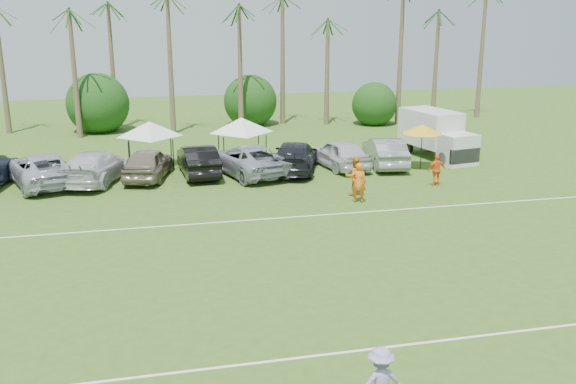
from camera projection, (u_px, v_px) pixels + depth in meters
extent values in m
cube|color=white|center=(267.00, 362.00, 16.92)|extent=(80.00, 0.10, 0.01)
cube|color=white|center=(214.00, 223.00, 28.18)|extent=(80.00, 0.10, 0.01)
cone|color=brown|center=(9.00, 69.00, 46.74)|extent=(0.44, 0.44, 10.00)
cone|color=brown|center=(66.00, 61.00, 47.48)|extent=(0.44, 0.44, 11.00)
cone|color=brown|center=(123.00, 80.00, 48.76)|extent=(0.44, 0.44, 8.00)
cone|color=brown|center=(176.00, 72.00, 49.49)|extent=(0.44, 0.44, 9.00)
cone|color=brown|center=(227.00, 65.00, 50.23)|extent=(0.44, 0.44, 10.00)
cone|color=brown|center=(277.00, 58.00, 50.97)|extent=(0.44, 0.44, 11.00)
cone|color=brown|center=(336.00, 75.00, 52.46)|extent=(0.44, 0.44, 8.00)
cone|color=brown|center=(394.00, 68.00, 53.42)|extent=(0.44, 0.44, 9.00)
cone|color=brown|center=(449.00, 61.00, 54.37)|extent=(0.44, 0.44, 10.00)
cone|color=brown|center=(492.00, 54.00, 55.11)|extent=(0.44, 0.44, 11.00)
cylinder|color=brown|center=(100.00, 122.00, 50.14)|extent=(0.30, 0.30, 1.40)
sphere|color=#133C11|center=(98.00, 108.00, 49.85)|extent=(4.00, 4.00, 4.00)
cylinder|color=brown|center=(251.00, 117.00, 52.76)|extent=(0.30, 0.30, 1.40)
sphere|color=#133C11|center=(250.00, 103.00, 52.46)|extent=(4.00, 4.00, 4.00)
cylinder|color=brown|center=(366.00, 113.00, 54.94)|extent=(0.30, 0.30, 1.40)
sphere|color=#133C11|center=(366.00, 100.00, 54.64)|extent=(4.00, 4.00, 4.00)
imported|color=orange|center=(359.00, 183.00, 31.00)|extent=(0.84, 0.71, 1.98)
imported|color=orange|center=(355.00, 176.00, 32.19)|extent=(0.97, 0.76, 1.99)
imported|color=orange|center=(437.00, 170.00, 34.06)|extent=(1.01, 0.43, 1.72)
cube|color=silver|center=(430.00, 128.00, 41.12)|extent=(2.97, 4.45, 2.23)
cube|color=silver|center=(458.00, 149.00, 38.85)|extent=(2.32, 1.97, 1.87)
cube|color=black|center=(465.00, 156.00, 38.34)|extent=(2.06, 0.66, 0.89)
cube|color=#E5590C|center=(444.00, 132.00, 41.67)|extent=(0.29, 1.40, 0.80)
cylinder|color=black|center=(444.00, 159.00, 38.80)|extent=(0.42, 0.84, 0.80)
cylinder|color=black|center=(467.00, 156.00, 39.51)|extent=(0.42, 0.84, 0.80)
cylinder|color=black|center=(408.00, 147.00, 42.09)|extent=(0.42, 0.84, 0.80)
cylinder|color=black|center=(430.00, 145.00, 42.79)|extent=(0.42, 0.84, 0.80)
cylinder|color=black|center=(129.00, 157.00, 36.95)|extent=(0.06, 0.06, 1.81)
cylinder|color=black|center=(173.00, 155.00, 37.50)|extent=(0.06, 0.06, 1.81)
cylinder|color=black|center=(129.00, 148.00, 39.32)|extent=(0.06, 0.06, 1.81)
cylinder|color=black|center=(171.00, 146.00, 39.87)|extent=(0.06, 0.06, 1.81)
pyramid|color=silver|center=(149.00, 121.00, 37.92)|extent=(3.92, 3.92, 0.91)
cylinder|color=black|center=(224.00, 152.00, 38.08)|extent=(0.06, 0.06, 1.84)
cylinder|color=black|center=(266.00, 150.00, 38.64)|extent=(0.06, 0.06, 1.84)
cylinder|color=black|center=(219.00, 144.00, 40.48)|extent=(0.06, 0.06, 1.84)
cylinder|color=black|center=(258.00, 142.00, 41.04)|extent=(0.06, 0.06, 1.84)
pyramid|color=white|center=(241.00, 118.00, 39.07)|extent=(3.97, 3.97, 0.92)
cylinder|color=black|center=(421.00, 149.00, 37.71)|extent=(0.05, 0.05, 2.38)
cone|color=gold|center=(422.00, 129.00, 37.39)|extent=(2.38, 2.38, 0.54)
imported|color=#9A8CC7|center=(380.00, 382.00, 14.48)|extent=(1.12, 0.69, 1.68)
imported|color=#B4B8C4|center=(42.00, 169.00, 34.20)|extent=(4.80, 6.85, 1.74)
imported|color=silver|center=(96.00, 167.00, 34.75)|extent=(4.13, 6.44, 1.74)
imported|color=gray|center=(148.00, 163.00, 35.52)|extent=(3.26, 5.45, 1.74)
imported|color=black|center=(198.00, 160.00, 36.27)|extent=(2.15, 5.37, 1.74)
imported|color=#9BA0AA|center=(248.00, 160.00, 36.44)|extent=(4.49, 6.80, 1.74)
imported|color=black|center=(295.00, 157.00, 37.18)|extent=(4.30, 6.45, 1.74)
imported|color=silver|center=(340.00, 154.00, 38.01)|extent=(2.87, 5.37, 1.74)
imported|color=gray|center=(385.00, 152.00, 38.43)|extent=(2.60, 5.48, 1.74)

